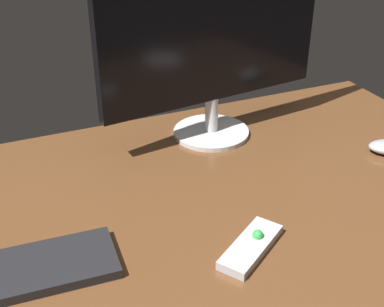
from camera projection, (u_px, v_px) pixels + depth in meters
desk at (207, 201)px, 110.10cm from camera, size 140.00×84.00×2.00cm
monitor at (213, 42)px, 122.40cm from camera, size 58.88×19.62×43.47cm
keyboard at (10, 275)px, 87.67cm from camera, size 36.98×14.94×1.83cm
media_remote at (252, 246)px, 94.27cm from camera, size 16.26×13.47×3.10cm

